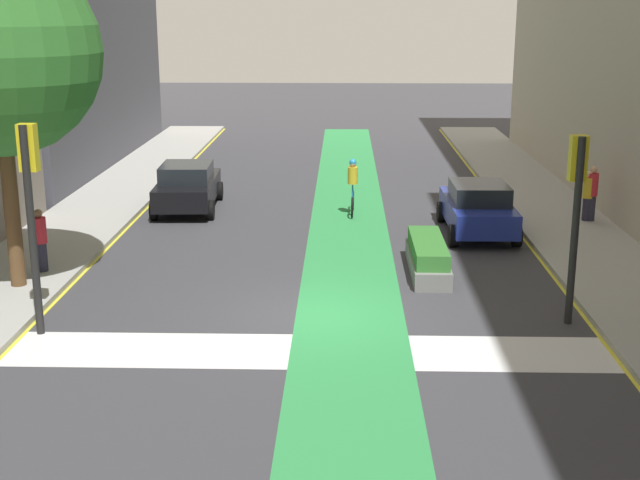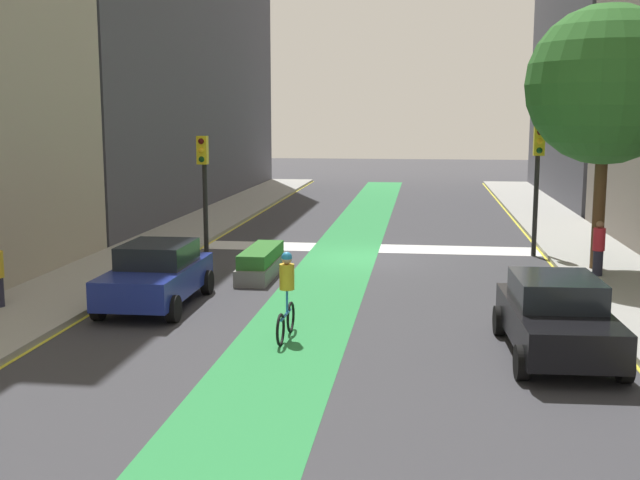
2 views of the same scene
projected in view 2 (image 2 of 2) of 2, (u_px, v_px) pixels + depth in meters
The scene contains 15 objects.
ground_plane at pixel (365, 258), 26.21m from camera, with size 120.00×120.00×0.00m, color #38383D.
bike_lane_paint at pixel (340, 257), 26.32m from camera, with size 2.40×60.00×0.01m, color #2D8C47.
crosswalk_band at pixel (369, 248), 28.17m from camera, with size 12.00×1.80×0.01m, color silver.
sidewalk_left at pixel (598, 261), 25.23m from camera, with size 3.00×60.00×0.15m, color #9E9E99.
curb_stripe_left at pixel (550, 262), 25.43m from camera, with size 0.16×60.00×0.01m, color yellow.
sidewalk_right at pixel (149, 251), 27.17m from camera, with size 3.00×60.00×0.15m, color #9E9E99.
curb_stripe_right at pixel (191, 254), 26.99m from camera, with size 0.16×60.00×0.01m, color yellow.
traffic_signal_near_right at pixel (204, 171), 26.61m from camera, with size 0.35×0.52×4.03m.
traffic_signal_near_left at pixel (538, 166), 26.04m from camera, with size 0.35×0.52×4.35m.
car_black_left_far at pixel (556, 316), 15.48m from camera, with size 2.17×4.27×1.57m.
car_blue_right_far at pixel (157, 274), 19.56m from camera, with size 2.05×4.21×1.57m.
cyclist_in_lane at pixel (286, 293), 16.73m from camera, with size 0.32×1.73×1.86m.
pedestrian_sidewalk_left_a at pixel (599, 248), 22.51m from camera, with size 0.34×0.34×1.59m.
street_tree_near at pixel (606, 85), 22.87m from camera, with size 4.65×4.65×7.76m.
median_planter at pixel (261, 263), 23.23m from camera, with size 0.90×3.35×0.85m.
Camera 2 is at (-1.89, 25.76, 4.72)m, focal length 44.17 mm.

